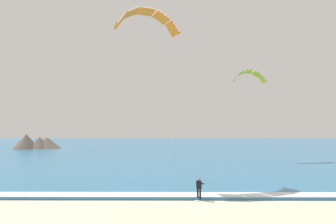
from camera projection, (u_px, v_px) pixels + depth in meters
sea at (185, 147)px, 83.99m from camera, size 200.00×120.00×0.20m
surf_foam at (221, 195)px, 25.06m from camera, size 200.00×1.71×0.04m
surfboard at (199, 200)px, 24.17m from camera, size 1.05×1.44×0.09m
kitesurfer at (199, 187)px, 24.22m from camera, size 0.67×0.67×1.69m
kite_primary at (147, 18)px, 34.05m from camera, size 7.68×10.85×16.59m
kite_distant at (249, 75)px, 53.99m from camera, size 5.88×2.68×2.20m
headland_left at (38, 143)px, 77.90m from camera, size 11.13×9.30×3.64m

